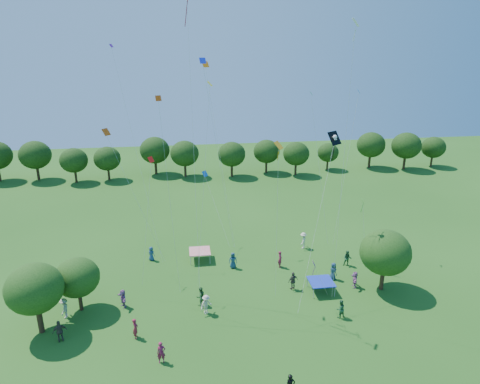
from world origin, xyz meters
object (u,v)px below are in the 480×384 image
Objects in this scene: near_tree_west at (34,289)px; near_tree_north at (77,277)px; tent_red_stripe at (200,251)px; tent_blue at (321,282)px; red_high_kite at (189,53)px; near_tree_east at (385,252)px; pirate_kite at (334,141)px.

near_tree_west is 3.77m from near_tree_north.
near_tree_west reaches higher than tent_red_stripe.
tent_blue is 0.09× the size of red_high_kite.
near_tree_west is 24.17m from tent_blue.
tent_blue is (-5.76, 0.35, -2.76)m from near_tree_east.
tent_red_stripe is 18.21m from pirate_kite.
tent_red_stripe is 1.00× the size of tent_blue.
red_high_kite reaches higher than tent_blue.
tent_red_stripe is at bearing 38.09° from near_tree_west.
pirate_kite reaches higher than tent_red_stripe.
near_tree_north is 27.14m from near_tree_east.
tent_red_stripe is 0.09× the size of red_high_kite.
near_tree_north is 0.37× the size of pirate_kite.
tent_red_stripe is at bearing 153.92° from near_tree_east.
near_tree_east is at bearing -26.08° from tent_red_stripe.
red_high_kite reaches higher than near_tree_north.
near_tree_west reaches higher than tent_blue.
pirate_kite reaches higher than near_tree_north.
near_tree_west is 0.23× the size of red_high_kite.
pirate_kite is at bearing 5.01° from near_tree_north.
red_high_kite reaches higher than pirate_kite.
near_tree_west is 1.22× the size of near_tree_north.
red_high_kite is at bearing -94.93° from tent_red_stripe.
near_tree_west is 29.70m from near_tree_east.
near_tree_north is 24.86m from pirate_kite.
near_tree_east is at bearing 4.25° from near_tree_west.
red_high_kite is at bearing 19.50° from near_tree_west.
near_tree_east is at bearing -27.75° from pirate_kite.
near_tree_north is at bearing -170.16° from red_high_kite.
pirate_kite is at bearing 63.52° from tent_blue.
near_tree_west is at bearing -173.88° from tent_blue.
pirate_kite is (-4.71, 2.48, 9.92)m from near_tree_east.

